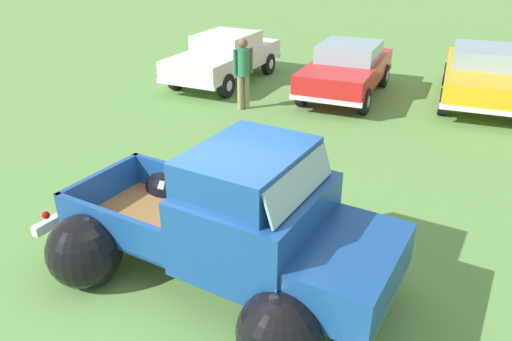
{
  "coord_description": "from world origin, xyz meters",
  "views": [
    {
      "loc": [
        2.4,
        -4.64,
        4.06
      ],
      "look_at": [
        0.0,
        1.54,
        0.82
      ],
      "focal_mm": 33.89,
      "sensor_mm": 36.0,
      "label": 1
    }
  ],
  "objects_px": {
    "show_car_0": "(225,56)",
    "spectator_1": "(243,69)",
    "vintage_pickup_truck": "(238,233)",
    "show_car_1": "(347,68)",
    "show_car_2": "(483,73)"
  },
  "relations": [
    {
      "from": "vintage_pickup_truck",
      "to": "show_car_2",
      "type": "bearing_deg",
      "value": 80.83
    },
    {
      "from": "show_car_2",
      "to": "show_car_0",
      "type": "bearing_deg",
      "value": -84.89
    },
    {
      "from": "show_car_1",
      "to": "show_car_2",
      "type": "xyz_separation_m",
      "value": [
        3.47,
        0.75,
        0.0
      ]
    },
    {
      "from": "show_car_0",
      "to": "show_car_1",
      "type": "height_order",
      "value": "same"
    },
    {
      "from": "vintage_pickup_truck",
      "to": "show_car_2",
      "type": "distance_m",
      "value": 9.82
    },
    {
      "from": "vintage_pickup_truck",
      "to": "show_car_0",
      "type": "bearing_deg",
      "value": 124.46
    },
    {
      "from": "spectator_1",
      "to": "show_car_0",
      "type": "bearing_deg",
      "value": 169.79
    },
    {
      "from": "show_car_1",
      "to": "spectator_1",
      "type": "height_order",
      "value": "spectator_1"
    },
    {
      "from": "show_car_1",
      "to": "spectator_1",
      "type": "relative_size",
      "value": 2.37
    },
    {
      "from": "vintage_pickup_truck",
      "to": "show_car_1",
      "type": "bearing_deg",
      "value": 101.69
    },
    {
      "from": "vintage_pickup_truck",
      "to": "show_car_1",
      "type": "xyz_separation_m",
      "value": [
        -0.41,
        8.59,
        0.02
      ]
    },
    {
      "from": "show_car_0",
      "to": "spectator_1",
      "type": "relative_size",
      "value": 2.51
    },
    {
      "from": "vintage_pickup_truck",
      "to": "spectator_1",
      "type": "relative_size",
      "value": 2.7
    },
    {
      "from": "show_car_0",
      "to": "show_car_2",
      "type": "bearing_deg",
      "value": 99.72
    },
    {
      "from": "vintage_pickup_truck",
      "to": "show_car_2",
      "type": "relative_size",
      "value": 1.07
    }
  ]
}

